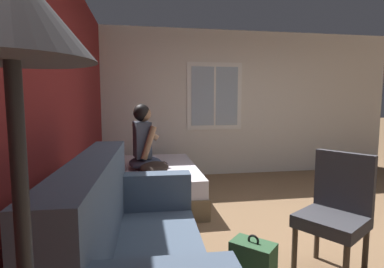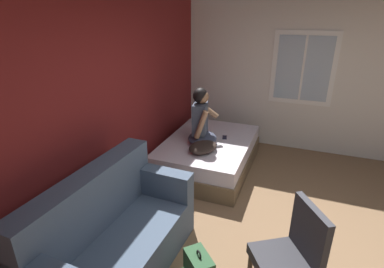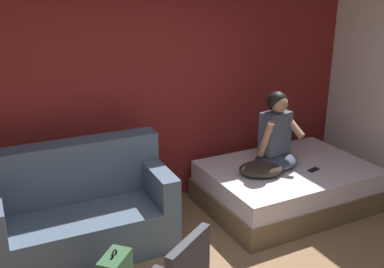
{
  "view_description": "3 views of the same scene",
  "coord_description": "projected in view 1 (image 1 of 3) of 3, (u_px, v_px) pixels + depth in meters",
  "views": [
    {
      "loc": [
        -2.5,
        1.75,
        1.39
      ],
      "look_at": [
        0.73,
        1.21,
        1.03
      ],
      "focal_mm": 28.0,
      "sensor_mm": 36.0,
      "label": 1
    },
    {
      "loc": [
        -2.49,
        0.32,
        2.41
      ],
      "look_at": [
        0.98,
        1.66,
        0.86
      ],
      "focal_mm": 28.0,
      "sensor_mm": 36.0,
      "label": 2
    },
    {
      "loc": [
        -1.42,
        -2.05,
        2.55
      ],
      "look_at": [
        0.51,
        1.76,
        1.03
      ],
      "focal_mm": 42.0,
      "sensor_mm": 36.0,
      "label": 3
    }
  ],
  "objects": [
    {
      "name": "ground_plane",
      "position": [
        328.0,
        246.0,
        2.89
      ],
      "size": [
        40.0,
        40.0,
        0.0
      ],
      "primitive_type": "plane",
      "color": "brown"
    },
    {
      "name": "wall_back_accent",
      "position": [
        40.0,
        107.0,
        2.32
      ],
      "size": [
        10.95,
        0.16,
        2.7
      ],
      "primitive_type": "cube",
      "color": "maroon",
      "rests_on": "ground"
    },
    {
      "name": "wall_side_with_window",
      "position": [
        233.0,
        103.0,
        5.73
      ],
      "size": [
        0.19,
        6.3,
        2.7
      ],
      "color": "silver",
      "rests_on": "ground"
    },
    {
      "name": "bed",
      "position": [
        150.0,
        183.0,
        4.25
      ],
      "size": [
        1.9,
        1.34,
        0.48
      ],
      "color": "brown",
      "rests_on": "ground"
    },
    {
      "name": "couch",
      "position": [
        131.0,
        259.0,
        1.91
      ],
      "size": [
        1.73,
        0.88,
        1.04
      ],
      "color": "#47566B",
      "rests_on": "ground"
    },
    {
      "name": "side_chair",
      "position": [
        336.0,
        209.0,
        2.39
      ],
      "size": [
        0.64,
        0.64,
        0.98
      ],
      "color": "#382D23",
      "rests_on": "ground"
    },
    {
      "name": "person_seated",
      "position": [
        144.0,
        143.0,
        4.03
      ],
      "size": [
        0.59,
        0.52,
        0.88
      ],
      "color": "#383D51",
      "rests_on": "bed"
    },
    {
      "name": "throw_pillow",
      "position": [
        154.0,
        168.0,
        3.81
      ],
      "size": [
        0.56,
        0.48,
        0.14
      ],
      "primitive_type": "ellipsoid",
      "rotation": [
        0.0,
        0.0,
        -0.3
      ],
      "color": "#2D231E",
      "rests_on": "bed"
    },
    {
      "name": "cell_phone",
      "position": [
        164.0,
        163.0,
        4.44
      ],
      "size": [
        0.16,
        0.1,
        0.01
      ],
      "primitive_type": "cube",
      "rotation": [
        0.0,
        0.0,
        1.81
      ],
      "color": "black",
      "rests_on": "bed"
    },
    {
      "name": "floor_lamp",
      "position": [
        14.0,
        84.0,
        0.66
      ],
      "size": [
        0.36,
        0.36,
        1.7
      ],
      "color": "black",
      "rests_on": "ground"
    }
  ]
}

